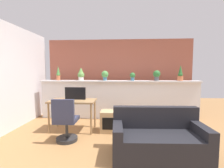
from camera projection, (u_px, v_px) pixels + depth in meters
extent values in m
plane|color=#9E7042|center=(116.00, 150.00, 2.99)|extent=(12.00, 12.00, 0.00)
cube|color=silver|center=(119.00, 100.00, 4.93)|extent=(4.76, 0.16, 1.13)
cube|color=silver|center=(119.00, 81.00, 4.84)|extent=(4.76, 0.30, 0.04)
cube|color=#9E5442|center=(119.00, 77.00, 5.47)|extent=(4.76, 0.10, 2.50)
cylinder|color=#C66B42|center=(58.00, 78.00, 4.99)|extent=(0.12, 0.12, 0.14)
sphere|color=#4C9347|center=(58.00, 74.00, 4.99)|extent=(0.11, 0.11, 0.11)
cone|color=#4C9347|center=(58.00, 70.00, 4.97)|extent=(0.09, 0.09, 0.25)
cylinder|color=silver|center=(81.00, 79.00, 4.93)|extent=(0.16, 0.16, 0.10)
sphere|color=#669E4C|center=(81.00, 75.00, 4.92)|extent=(0.20, 0.20, 0.20)
cone|color=#669E4C|center=(81.00, 71.00, 4.91)|extent=(0.17, 0.17, 0.19)
cylinder|color=#386B84|center=(105.00, 79.00, 4.88)|extent=(0.12, 0.12, 0.10)
sphere|color=#4C9347|center=(105.00, 74.00, 4.87)|extent=(0.21, 0.21, 0.21)
cylinder|color=#386B84|center=(132.00, 79.00, 4.79)|extent=(0.11, 0.11, 0.10)
sphere|color=#2D7033|center=(133.00, 75.00, 4.78)|extent=(0.16, 0.16, 0.16)
cylinder|color=#4C4C51|center=(157.00, 79.00, 4.76)|extent=(0.13, 0.13, 0.12)
sphere|color=#2D7033|center=(157.00, 74.00, 4.75)|extent=(0.21, 0.21, 0.21)
cylinder|color=#C66B42|center=(180.00, 78.00, 4.73)|extent=(0.16, 0.16, 0.14)
sphere|color=#2D7033|center=(180.00, 75.00, 4.72)|extent=(0.13, 0.13, 0.13)
cone|color=#2D7033|center=(181.00, 69.00, 4.71)|extent=(0.11, 0.11, 0.26)
cylinder|color=#99754C|center=(49.00, 118.00, 3.76)|extent=(0.04, 0.04, 0.71)
cylinder|color=#99754C|center=(91.00, 119.00, 3.70)|extent=(0.04, 0.04, 0.71)
cylinder|color=#99754C|center=(57.00, 113.00, 4.26)|extent=(0.04, 0.04, 0.71)
cylinder|color=#99754C|center=(95.00, 114.00, 4.19)|extent=(0.04, 0.04, 0.71)
cube|color=#99754C|center=(73.00, 101.00, 3.95)|extent=(1.10, 0.60, 0.04)
cube|color=black|center=(75.00, 93.00, 4.01)|extent=(0.52, 0.04, 0.31)
cylinder|color=#262628|center=(67.00, 139.00, 3.39)|extent=(0.44, 0.44, 0.07)
cylinder|color=#333333|center=(67.00, 129.00, 3.38)|extent=(0.06, 0.06, 0.34)
cube|color=#2D334C|center=(67.00, 120.00, 3.36)|extent=(0.44, 0.44, 0.08)
cube|color=#2D334C|center=(63.00, 110.00, 3.15)|extent=(0.44, 0.07, 0.42)
cube|color=tan|center=(109.00, 121.00, 3.91)|extent=(0.40, 0.40, 0.50)
cube|color=black|center=(108.00, 124.00, 3.72)|extent=(0.28, 0.04, 0.28)
cube|color=black|center=(159.00, 145.00, 2.76)|extent=(1.59, 0.82, 0.40)
cube|color=black|center=(155.00, 117.00, 3.02)|extent=(1.56, 0.22, 0.40)
cube|color=black|center=(118.00, 129.00, 2.75)|extent=(0.19, 0.77, 0.16)
cube|color=black|center=(201.00, 129.00, 2.72)|extent=(0.19, 0.77, 0.16)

